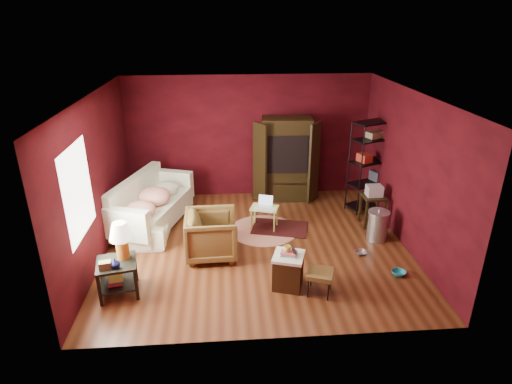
% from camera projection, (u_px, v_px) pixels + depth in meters
% --- Properties ---
extents(room, '(5.54, 5.04, 2.84)m').
position_uv_depth(room, '(255.00, 176.00, 7.47)').
color(room, brown).
rests_on(room, ground).
extents(sofa, '(0.68, 2.08, 0.80)m').
position_uv_depth(sofa, '(151.00, 209.00, 8.56)').
color(sofa, white).
rests_on(sofa, ground).
extents(armchair, '(0.85, 0.90, 0.91)m').
position_uv_depth(armchair, '(212.00, 233.00, 7.53)').
color(armchair, black).
rests_on(armchair, ground).
extents(pet_bowl_steel, '(0.22, 0.07, 0.21)m').
position_uv_depth(pet_bowl_steel, '(361.00, 249.00, 7.70)').
color(pet_bowl_steel, '#B9BBC0').
rests_on(pet_bowl_steel, ground).
extents(pet_bowl_turquoise, '(0.25, 0.16, 0.24)m').
position_uv_depth(pet_bowl_turquoise, '(399.00, 269.00, 7.08)').
color(pet_bowl_turquoise, teal).
rests_on(pet_bowl_turquoise, ground).
extents(vase, '(0.19, 0.19, 0.15)m').
position_uv_depth(vase, '(115.00, 264.00, 6.30)').
color(vase, '#0B0E3B').
rests_on(vase, side_table).
extents(mug, '(0.13, 0.11, 0.12)m').
position_uv_depth(mug, '(287.00, 248.00, 6.58)').
color(mug, '#F0EC75').
rests_on(mug, hamper).
extents(side_table, '(0.69, 0.69, 1.15)m').
position_uv_depth(side_table, '(119.00, 252.00, 6.47)').
color(side_table, black).
rests_on(side_table, ground).
extents(sofa_cushions, '(1.53, 2.40, 0.94)m').
position_uv_depth(sofa_cushions, '(150.00, 205.00, 8.58)').
color(sofa_cushions, white).
rests_on(sofa_cushions, sofa).
extents(hamper, '(0.58, 0.58, 0.65)m').
position_uv_depth(hamper, '(288.00, 270.00, 6.73)').
color(hamper, '#43250F').
rests_on(hamper, ground).
extents(footstool, '(0.49, 0.49, 0.39)m').
position_uv_depth(footstool, '(320.00, 274.00, 6.54)').
color(footstool, black).
rests_on(footstool, ground).
extents(rug_round, '(1.45, 1.45, 0.01)m').
position_uv_depth(rug_round, '(264.00, 230.00, 8.57)').
color(rug_round, beige).
rests_on(rug_round, ground).
extents(rug_oriental, '(1.24, 0.97, 0.01)m').
position_uv_depth(rug_oriental, '(280.00, 228.00, 8.65)').
color(rug_oriental, '#4C1414').
rests_on(rug_oriental, ground).
extents(laptop_desk, '(0.62, 0.53, 0.66)m').
position_uv_depth(laptop_desk, '(265.00, 209.00, 8.52)').
color(laptop_desk, '#E1FF74').
rests_on(laptop_desk, ground).
extents(tv_armoire, '(1.50, 0.84, 1.91)m').
position_uv_depth(tv_armoire, '(286.00, 158.00, 9.68)').
color(tv_armoire, black).
rests_on(tv_armoire, ground).
extents(wire_shelving, '(1.05, 0.77, 1.98)m').
position_uv_depth(wire_shelving, '(372.00, 162.00, 9.15)').
color(wire_shelving, black).
rests_on(wire_shelving, ground).
extents(small_stand, '(0.44, 0.44, 0.86)m').
position_uv_depth(small_stand, '(374.00, 196.00, 8.56)').
color(small_stand, black).
rests_on(small_stand, ground).
extents(trash_can, '(0.45, 0.45, 0.64)m').
position_uv_depth(trash_can, '(378.00, 225.00, 8.12)').
color(trash_can, silver).
rests_on(trash_can, ground).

